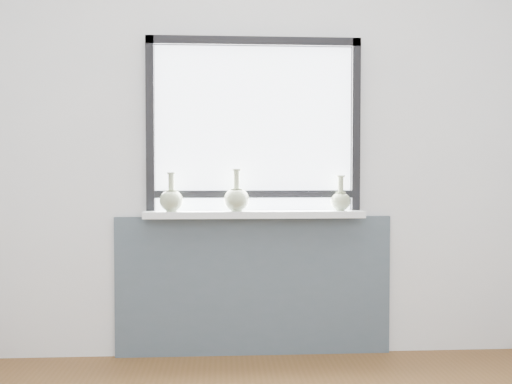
{
  "coord_description": "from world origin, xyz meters",
  "views": [
    {
      "loc": [
        -0.19,
        -1.71,
        1.14
      ],
      "look_at": [
        0.0,
        1.55,
        1.02
      ],
      "focal_mm": 40.0,
      "sensor_mm": 36.0,
      "label": 1
    }
  ],
  "objects": [
    {
      "name": "apron_panel",
      "position": [
        0.0,
        1.78,
        0.43
      ],
      "size": [
        1.7,
        0.03,
        0.86
      ],
      "primitive_type": "cube",
      "color": "#404C5A",
      "rests_on": "ground"
    },
    {
      "name": "vase_a",
      "position": [
        -0.5,
        1.68,
        0.97
      ],
      "size": [
        0.14,
        0.14,
        0.23
      ],
      "rotation": [
        0.0,
        0.0,
        0.4
      ],
      "color": "#9DAC85",
      "rests_on": "windowsill"
    },
    {
      "name": "windowsill",
      "position": [
        0.0,
        1.71,
        0.88
      ],
      "size": [
        1.32,
        0.18,
        0.04
      ],
      "primitive_type": "cube",
      "color": "white",
      "rests_on": "apron_panel"
    },
    {
      "name": "back_wall",
      "position": [
        0.0,
        1.81,
        1.3
      ],
      "size": [
        3.6,
        0.02,
        2.6
      ],
      "primitive_type": "cube",
      "color": "silver",
      "rests_on": "ground"
    },
    {
      "name": "window",
      "position": [
        0.0,
        1.77,
        1.44
      ],
      "size": [
        1.3,
        0.06,
        1.05
      ],
      "color": "black",
      "rests_on": "windowsill"
    },
    {
      "name": "vase_b",
      "position": [
        -0.11,
        1.69,
        0.98
      ],
      "size": [
        0.15,
        0.15,
        0.25
      ],
      "rotation": [
        0.0,
        0.0,
        0.12
      ],
      "color": "#9DAC85",
      "rests_on": "windowsill"
    },
    {
      "name": "vase_c",
      "position": [
        0.52,
        1.71,
        0.97
      ],
      "size": [
        0.12,
        0.12,
        0.22
      ],
      "rotation": [
        0.0,
        0.0,
        -0.25
      ],
      "color": "#9DAC85",
      "rests_on": "windowsill"
    }
  ]
}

